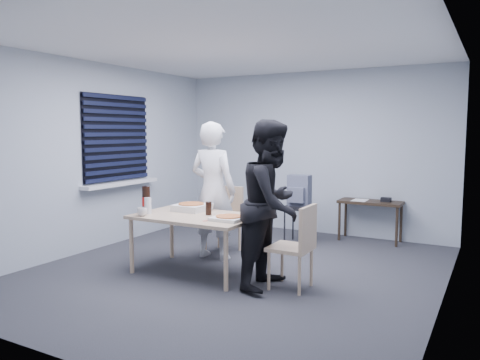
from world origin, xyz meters
The scene contains 19 objects.
room centered at (-2.20, 0.40, 1.44)m, with size 5.00×5.00×5.00m.
dining_table centered at (-0.38, -0.28, 0.62)m, with size 1.40×0.88×0.68m.
chair_far centered at (-0.59, 0.75, 0.51)m, with size 0.42×0.42×0.89m.
chair_right centered at (0.89, -0.25, 0.51)m, with size 0.42×0.42×0.89m.
person_white centered at (-0.55, 0.36, 0.89)m, with size 0.65×0.42×1.77m, color silver.
person_black centered at (0.60, -0.29, 0.89)m, with size 0.86×0.47×1.77m, color black.
side_table centered at (1.02, 2.28, 0.53)m, with size 0.92×0.41×0.61m.
stool centered at (0.13, 1.65, 0.45)m, with size 0.40×0.40×0.56m.
backpack centered at (0.13, 1.64, 0.78)m, with size 0.33×0.24×0.46m.
pizza_box_a centered at (-0.60, -0.05, 0.72)m, with size 0.37×0.37×0.09m.
pizza_box_b centered at (0.11, -0.35, 0.70)m, with size 0.33×0.33×0.05m.
mug_a centered at (-0.89, -0.62, 0.73)m, with size 0.12×0.12×0.10m, color silver.
mug_b centered at (-0.40, 0.06, 0.73)m, with size 0.10×0.10×0.09m, color silver.
cola_glass centered at (-0.26, -0.20, 0.76)m, with size 0.07×0.07×0.16m, color black.
soda_bottle centered at (-0.98, -0.44, 0.83)m, with size 0.10×0.10×0.32m.
plastic_cups centered at (-0.92, -0.48, 0.78)m, with size 0.08×0.08×0.19m, color silver.
rubber_band centered at (-0.09, -0.53, 0.68)m, with size 0.05×0.05×0.00m, color red.
papers centered at (0.87, 2.25, 0.62)m, with size 0.21×0.29×0.00m, color white.
black_box centered at (1.24, 2.30, 0.64)m, with size 0.14×0.10×0.06m, color black.
Camera 1 is at (2.66, -4.71, 1.65)m, focal length 35.00 mm.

